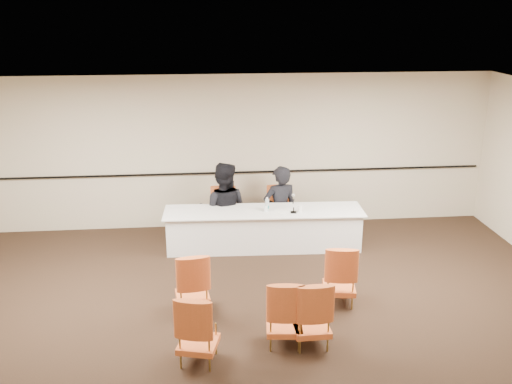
{
  "coord_description": "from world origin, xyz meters",
  "views": [
    {
      "loc": [
        -0.65,
        -6.74,
        4.22
      ],
      "look_at": [
        0.26,
        2.6,
        1.13
      ],
      "focal_mm": 40.0,
      "sensor_mm": 36.0,
      "label": 1
    }
  ],
  "objects_px": {
    "panelist_main": "(280,212)",
    "water_bottle": "(267,204)",
    "aud_chair_back_mid": "(284,311)",
    "aud_chair_back_right": "(312,312)",
    "panel_table": "(264,229)",
    "panelist_second": "(223,212)",
    "panelist_main_chair": "(280,212)",
    "aud_chair_front_right": "(340,274)",
    "aud_chair_back_left": "(198,328)",
    "drinking_glass": "(266,209)",
    "coffee_cup": "(300,209)",
    "panelist_second_chair": "(223,213)",
    "microphone": "(294,205)",
    "aud_chair_front_left": "(192,282)"
  },
  "relations": [
    {
      "from": "panelist_main",
      "to": "water_bottle",
      "type": "relative_size",
      "value": 7.34
    },
    {
      "from": "aud_chair_back_mid",
      "to": "aud_chair_back_right",
      "type": "distance_m",
      "value": 0.35
    },
    {
      "from": "panel_table",
      "to": "water_bottle",
      "type": "xyz_separation_m",
      "value": [
        0.06,
        -0.0,
        0.48
      ]
    },
    {
      "from": "panel_table",
      "to": "panelist_second",
      "type": "bearing_deg",
      "value": 143.4
    },
    {
      "from": "panelist_main_chair",
      "to": "aud_chair_front_right",
      "type": "relative_size",
      "value": 1.0
    },
    {
      "from": "aud_chair_back_left",
      "to": "aud_chair_back_right",
      "type": "height_order",
      "value": "same"
    },
    {
      "from": "panel_table",
      "to": "panelist_main_chair",
      "type": "distance_m",
      "value": 0.65
    },
    {
      "from": "water_bottle",
      "to": "aud_chair_back_right",
      "type": "bearing_deg",
      "value": -86.28
    },
    {
      "from": "drinking_glass",
      "to": "aud_chair_back_mid",
      "type": "distance_m",
      "value": 3.09
    },
    {
      "from": "coffee_cup",
      "to": "drinking_glass",
      "type": "bearing_deg",
      "value": 172.92
    },
    {
      "from": "panelist_second_chair",
      "to": "aud_chair_back_left",
      "type": "xyz_separation_m",
      "value": [
        -0.48,
        -3.98,
        0.0
      ]
    },
    {
      "from": "aud_chair_front_right",
      "to": "panelist_second_chair",
      "type": "bearing_deg",
      "value": 128.93
    },
    {
      "from": "water_bottle",
      "to": "drinking_glass",
      "type": "bearing_deg",
      "value": -115.8
    },
    {
      "from": "panel_table",
      "to": "panelist_second_chair",
      "type": "bearing_deg",
      "value": 143.4
    },
    {
      "from": "aud_chair_back_mid",
      "to": "panelist_main_chair",
      "type": "bearing_deg",
      "value": 88.68
    },
    {
      "from": "panelist_second",
      "to": "coffee_cup",
      "type": "xyz_separation_m",
      "value": [
        1.34,
        -0.7,
        0.27
      ]
    },
    {
      "from": "panelist_second",
      "to": "coffee_cup",
      "type": "bearing_deg",
      "value": 164.34
    },
    {
      "from": "panelist_main_chair",
      "to": "aud_chair_back_right",
      "type": "bearing_deg",
      "value": -89.24
    },
    {
      "from": "panelist_second_chair",
      "to": "drinking_glass",
      "type": "height_order",
      "value": "panelist_second_chair"
    },
    {
      "from": "panel_table",
      "to": "panelist_second_chair",
      "type": "relative_size",
      "value": 3.76
    },
    {
      "from": "panel_table",
      "to": "microphone",
      "type": "relative_size",
      "value": 11.47
    },
    {
      "from": "panelist_second_chair",
      "to": "aud_chair_back_right",
      "type": "relative_size",
      "value": 1.0
    },
    {
      "from": "water_bottle",
      "to": "aud_chair_back_mid",
      "type": "height_order",
      "value": "water_bottle"
    },
    {
      "from": "panel_table",
      "to": "aud_chair_front_right",
      "type": "height_order",
      "value": "aud_chair_front_right"
    },
    {
      "from": "panelist_main",
      "to": "aud_chair_back_right",
      "type": "bearing_deg",
      "value": 75.57
    },
    {
      "from": "panelist_main_chair",
      "to": "panelist_second",
      "type": "height_order",
      "value": "panelist_second"
    },
    {
      "from": "drinking_glass",
      "to": "microphone",
      "type": "bearing_deg",
      "value": -13.12
    },
    {
      "from": "aud_chair_front_left",
      "to": "aud_chair_back_left",
      "type": "distance_m",
      "value": 1.21
    },
    {
      "from": "drinking_glass",
      "to": "aud_chair_front_right",
      "type": "xyz_separation_m",
      "value": [
        0.85,
        -2.09,
        -0.29
      ]
    },
    {
      "from": "panelist_main",
      "to": "aud_chair_front_left",
      "type": "relative_size",
      "value": 1.92
    },
    {
      "from": "panelist_second",
      "to": "panelist_second_chair",
      "type": "height_order",
      "value": "panelist_second"
    },
    {
      "from": "microphone",
      "to": "aud_chair_back_mid",
      "type": "bearing_deg",
      "value": -95.46
    },
    {
      "from": "panelist_main_chair",
      "to": "panelist_second",
      "type": "distance_m",
      "value": 1.07
    },
    {
      "from": "water_bottle",
      "to": "drinking_glass",
      "type": "xyz_separation_m",
      "value": [
        -0.03,
        -0.05,
        -0.07
      ]
    },
    {
      "from": "coffee_cup",
      "to": "aud_chair_front_left",
      "type": "height_order",
      "value": "aud_chair_front_left"
    },
    {
      "from": "panelist_main",
      "to": "microphone",
      "type": "xyz_separation_m",
      "value": [
        0.14,
        -0.69,
        0.4
      ]
    },
    {
      "from": "panelist_main_chair",
      "to": "aud_chair_back_left",
      "type": "distance_m",
      "value": 4.23
    },
    {
      "from": "panelist_main_chair",
      "to": "drinking_glass",
      "type": "distance_m",
      "value": 0.73
    },
    {
      "from": "coffee_cup",
      "to": "aud_chair_back_right",
      "type": "bearing_deg",
      "value": -96.86
    },
    {
      "from": "aud_chair_back_left",
      "to": "panelist_second",
      "type": "bearing_deg",
      "value": 97.58
    },
    {
      "from": "panelist_second",
      "to": "microphone",
      "type": "bearing_deg",
      "value": 160.74
    },
    {
      "from": "coffee_cup",
      "to": "panelist_second_chair",
      "type": "bearing_deg",
      "value": 152.42
    },
    {
      "from": "microphone",
      "to": "panelist_second_chair",
      "type": "bearing_deg",
      "value": 154.59
    },
    {
      "from": "panelist_second_chair",
      "to": "microphone",
      "type": "height_order",
      "value": "microphone"
    },
    {
      "from": "panel_table",
      "to": "panelist_main_chair",
      "type": "relative_size",
      "value": 3.76
    },
    {
      "from": "panelist_second",
      "to": "coffee_cup",
      "type": "distance_m",
      "value": 1.53
    },
    {
      "from": "panel_table",
      "to": "panelist_second",
      "type": "height_order",
      "value": "panelist_second"
    },
    {
      "from": "water_bottle",
      "to": "aud_chair_front_left",
      "type": "height_order",
      "value": "water_bottle"
    },
    {
      "from": "coffee_cup",
      "to": "aud_chair_back_right",
      "type": "xyz_separation_m",
      "value": [
        -0.37,
        -3.06,
        -0.3
      ]
    },
    {
      "from": "aud_chair_back_right",
      "to": "coffee_cup",
      "type": "bearing_deg",
      "value": 81.57
    }
  ]
}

